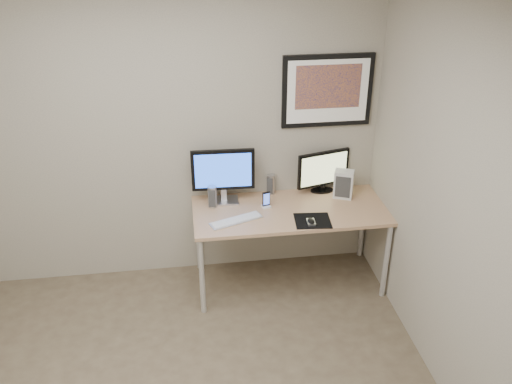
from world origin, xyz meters
TOP-DOWN VIEW (x-y plane):
  - room at (0.00, 0.45)m, footprint 3.60×3.60m
  - desk at (1.00, 1.35)m, footprint 1.60×0.70m
  - framed_art at (1.35, 1.68)m, footprint 0.75×0.04m
  - monitor_large at (0.47, 1.55)m, footprint 0.52×0.18m
  - monitor_tv at (1.34, 1.63)m, footprint 0.47×0.16m
  - speaker_left at (0.37, 1.49)m, footprint 0.08×0.08m
  - speaker_right at (0.89, 1.65)m, footprint 0.09×0.09m
  - phone_dock at (0.81, 1.41)m, footprint 0.08×0.08m
  - keyboard at (0.54, 1.22)m, footprint 0.44×0.26m
  - mousepad at (1.14, 1.14)m, footprint 0.30×0.28m
  - mouse at (1.12, 1.10)m, footprint 0.06×0.10m
  - fan_unit at (1.49, 1.50)m, footprint 0.19×0.17m

SIDE VIEW (x-z plane):
  - desk at x=1.00m, z-range 0.30..1.03m
  - mousepad at x=1.14m, z-range 0.73..0.73m
  - keyboard at x=0.54m, z-range 0.73..0.75m
  - mouse at x=1.12m, z-range 0.73..0.77m
  - phone_dock at x=0.81m, z-range 0.73..0.87m
  - speaker_right at x=0.89m, z-range 0.73..0.91m
  - speaker_left at x=0.37m, z-range 0.73..0.92m
  - fan_unit at x=1.49m, z-range 0.73..0.97m
  - monitor_tv at x=1.34m, z-range 0.74..1.12m
  - monitor_large at x=0.47m, z-range 0.76..1.23m
  - framed_art at x=1.35m, z-range 1.32..1.92m
  - room at x=0.00m, z-range -0.16..3.44m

